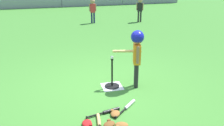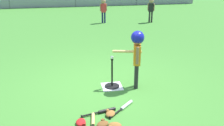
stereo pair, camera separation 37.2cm
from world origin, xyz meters
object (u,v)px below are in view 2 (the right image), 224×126
(spare_bat_silver, at_px, (124,107))
(glove_tossed_aside, at_px, (81,122))
(glove_by_plate, at_px, (110,114))
(baseball_on_tee, at_px, (112,57))
(spare_bat_black, at_px, (104,111))
(glove_outfield_drop, at_px, (115,125))
(batter_child, at_px, (137,48))
(fielder_deep_center, at_px, (103,7))
(spare_bat_wood, at_px, (93,122))
(batting_tee, at_px, (112,82))
(fielder_deep_right, at_px, (151,7))
(glove_near_bats, at_px, (103,124))

(spare_bat_silver, bearing_deg, glove_tossed_aside, -155.87)
(spare_bat_silver, bearing_deg, glove_by_plate, -146.74)
(baseball_on_tee, xyz_separation_m, glove_by_plate, (-0.24, -1.13, -0.64))
(baseball_on_tee, bearing_deg, spare_bat_black, -108.46)
(baseball_on_tee, bearing_deg, glove_outfield_drop, -98.76)
(batter_child, xyz_separation_m, glove_tossed_aside, (-1.27, -1.19, -0.86))
(batter_child, height_order, fielder_deep_center, batter_child)
(glove_by_plate, height_order, glove_tossed_aside, same)
(fielder_deep_center, distance_m, spare_bat_wood, 8.06)
(glove_tossed_aside, bearing_deg, glove_by_plate, 18.28)
(batting_tee, distance_m, fielder_deep_right, 7.00)
(batting_tee, relative_size, spare_bat_wood, 0.93)
(batting_tee, relative_size, spare_bat_black, 0.99)
(spare_bat_wood, bearing_deg, fielder_deep_right, 65.17)
(spare_bat_black, bearing_deg, glove_outfield_drop, -76.77)
(spare_bat_wood, distance_m, spare_bat_black, 0.37)
(baseball_on_tee, xyz_separation_m, glove_near_bats, (-0.42, -1.43, -0.64))
(fielder_deep_right, distance_m, spare_bat_wood, 8.44)
(spare_bat_silver, height_order, spare_bat_black, same)
(spare_bat_black, bearing_deg, fielder_deep_right, 65.73)
(spare_bat_black, xyz_separation_m, glove_near_bats, (-0.08, -0.40, 0.01))
(glove_tossed_aside, bearing_deg, spare_bat_wood, -4.22)
(batter_child, height_order, glove_outfield_drop, batter_child)
(fielder_deep_right, xyz_separation_m, spare_bat_wood, (-3.54, -7.64, -0.68))
(glove_near_bats, bearing_deg, glove_by_plate, 58.23)
(batter_child, height_order, spare_bat_wood, batter_child)
(fielder_deep_center, relative_size, glove_near_bats, 4.03)
(fielder_deep_right, bearing_deg, batter_child, -110.97)
(glove_tossed_aside, bearing_deg, glove_outfield_drop, -19.39)
(fielder_deep_right, height_order, spare_bat_wood, fielder_deep_right)
(spare_bat_wood, distance_m, glove_outfield_drop, 0.38)
(batter_child, bearing_deg, spare_bat_wood, -131.61)
(baseball_on_tee, bearing_deg, spare_bat_silver, -86.21)
(spare_bat_black, bearing_deg, batting_tee, 71.54)
(baseball_on_tee, relative_size, glove_near_bats, 0.27)
(fielder_deep_center, bearing_deg, spare_bat_black, -98.67)
(batter_child, height_order, spare_bat_black, batter_child)
(spare_bat_silver, bearing_deg, glove_outfield_drop, -117.55)
(spare_bat_silver, relative_size, glove_outfield_drop, 2.13)
(glove_by_plate, bearing_deg, batting_tee, 78.13)
(spare_bat_wood, xyz_separation_m, glove_near_bats, (0.15, -0.10, 0.01))
(batting_tee, xyz_separation_m, glove_outfield_drop, (-0.23, -1.50, -0.06))
(baseball_on_tee, distance_m, glove_tossed_aside, 1.65)
(spare_bat_wood, bearing_deg, glove_tossed_aside, 175.78)
(spare_bat_wood, distance_m, glove_tossed_aside, 0.20)
(baseball_on_tee, height_order, spare_bat_silver, baseball_on_tee)
(fielder_deep_center, bearing_deg, fielder_deep_right, -7.32)
(batter_child, bearing_deg, spare_bat_silver, -118.24)
(baseball_on_tee, bearing_deg, spare_bat_wood, -113.22)
(glove_outfield_drop, bearing_deg, glove_near_bats, 158.96)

